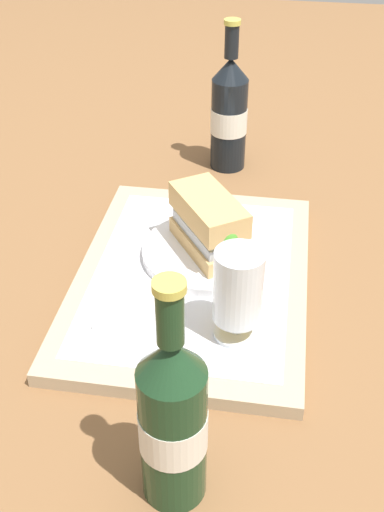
% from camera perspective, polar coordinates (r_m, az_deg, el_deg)
% --- Properties ---
extents(ground_plane, '(3.00, 3.00, 0.00)m').
position_cam_1_polar(ground_plane, '(0.91, -0.00, -2.53)').
color(ground_plane, brown).
extents(tray, '(0.44, 0.32, 0.02)m').
position_cam_1_polar(tray, '(0.90, -0.00, -2.04)').
color(tray, tan).
rests_on(tray, ground_plane).
extents(placemat, '(0.38, 0.27, 0.00)m').
position_cam_1_polar(placemat, '(0.90, -0.00, -1.51)').
color(placemat, silver).
rests_on(placemat, tray).
extents(plate, '(0.19, 0.19, 0.01)m').
position_cam_1_polar(plate, '(0.92, 1.43, 0.35)').
color(plate, white).
rests_on(plate, placemat).
extents(sandwich, '(0.14, 0.13, 0.08)m').
position_cam_1_polar(sandwich, '(0.89, 1.58, 2.83)').
color(sandwich, tan).
rests_on(sandwich, plate).
extents(beer_glass, '(0.06, 0.06, 0.12)m').
position_cam_1_polar(beer_glass, '(0.76, 4.12, -3.27)').
color(beer_glass, silver).
rests_on(beer_glass, placemat).
extents(napkin_folded, '(0.09, 0.07, 0.01)m').
position_cam_1_polar(napkin_folded, '(0.84, -5.78, -4.56)').
color(napkin_folded, white).
rests_on(napkin_folded, placemat).
extents(beer_bottle, '(0.07, 0.07, 0.27)m').
position_cam_1_polar(beer_bottle, '(0.61, -1.72, -14.32)').
color(beer_bottle, '#19381E').
rests_on(beer_bottle, ground_plane).
extents(second_bottle, '(0.07, 0.07, 0.27)m').
position_cam_1_polar(second_bottle, '(1.16, 3.33, 12.61)').
color(second_bottle, black).
rests_on(second_bottle, ground_plane).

